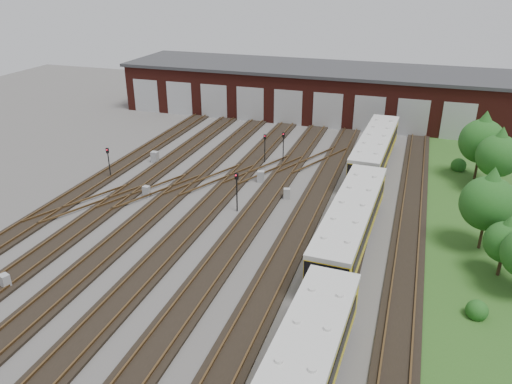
% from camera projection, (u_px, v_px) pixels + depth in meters
% --- Properties ---
extents(ground, '(120.00, 120.00, 0.00)m').
position_uv_depth(ground, '(185.00, 267.00, 33.28)').
color(ground, '#4E4B48').
rests_on(ground, ground).
extents(track_network, '(30.40, 70.00, 0.33)m').
position_uv_depth(track_network, '(187.00, 261.00, 33.79)').
color(track_network, black).
rests_on(track_network, ground).
extents(maintenance_shed, '(51.00, 12.50, 6.35)m').
position_uv_depth(maintenance_shed, '(314.00, 90.00, 66.55)').
color(maintenance_shed, '#4C1813').
rests_on(maintenance_shed, ground).
extents(grass_verge, '(8.00, 55.00, 0.05)m').
position_uv_depth(grass_verge, '(480.00, 240.00, 36.50)').
color(grass_verge, '#274C19').
rests_on(grass_verge, ground).
extents(metro_train, '(3.36, 47.29, 3.14)m').
position_uv_depth(metro_train, '(351.00, 224.00, 34.75)').
color(metro_train, black).
rests_on(metro_train, ground).
extents(signal_mast_0, '(0.26, 0.24, 3.04)m').
position_uv_depth(signal_mast_0, '(108.00, 159.00, 46.35)').
color(signal_mast_0, black).
rests_on(signal_mast_0, ground).
extents(signal_mast_1, '(0.25, 0.24, 2.98)m').
position_uv_depth(signal_mast_1, '(265.00, 145.00, 50.27)').
color(signal_mast_1, black).
rests_on(signal_mast_1, ground).
extents(signal_mast_2, '(0.25, 0.23, 3.23)m').
position_uv_depth(signal_mast_2, '(283.00, 144.00, 50.07)').
color(signal_mast_2, black).
rests_on(signal_mast_2, ground).
extents(signal_mast_3, '(0.30, 0.28, 3.37)m').
position_uv_depth(signal_mast_3, '(237.00, 187.00, 39.97)').
color(signal_mast_3, black).
rests_on(signal_mast_3, ground).
extents(relay_cabinet_0, '(0.71, 0.65, 0.96)m').
position_uv_depth(relay_cabinet_0, '(5.00, 281.00, 30.91)').
color(relay_cabinet_0, '#96989B').
rests_on(relay_cabinet_0, ground).
extents(relay_cabinet_1, '(0.69, 0.58, 1.14)m').
position_uv_depth(relay_cabinet_1, '(155.00, 157.00, 50.86)').
color(relay_cabinet_1, '#96989B').
rests_on(relay_cabinet_1, ground).
extents(relay_cabinet_2, '(0.62, 0.54, 0.96)m').
position_uv_depth(relay_cabinet_2, '(147.00, 191.00, 43.31)').
color(relay_cabinet_2, '#96989B').
rests_on(relay_cabinet_2, ground).
extents(relay_cabinet_3, '(0.74, 0.67, 1.05)m').
position_uv_depth(relay_cabinet_3, '(261.00, 176.00, 46.24)').
color(relay_cabinet_3, '#96989B').
rests_on(relay_cabinet_3, ground).
extents(relay_cabinet_4, '(0.65, 0.59, 0.93)m').
position_uv_depth(relay_cabinet_4, '(287.00, 194.00, 42.91)').
color(relay_cabinet_4, '#96989B').
rests_on(relay_cabinet_4, ground).
extents(tree_0, '(4.02, 4.02, 6.66)m').
position_uv_depth(tree_0, '(483.00, 136.00, 45.17)').
color(tree_0, black).
rests_on(tree_0, ground).
extents(tree_1, '(3.67, 3.67, 6.08)m').
position_uv_depth(tree_1, '(499.00, 151.00, 42.61)').
color(tree_1, black).
rests_on(tree_1, ground).
extents(tree_2, '(3.77, 3.77, 6.24)m').
position_uv_depth(tree_2, '(489.00, 197.00, 33.80)').
color(tree_2, black).
rests_on(tree_2, ground).
extents(tree_3, '(2.64, 2.64, 4.37)m').
position_uv_depth(tree_3, '(506.00, 238.00, 31.20)').
color(tree_3, black).
rests_on(tree_3, ground).
extents(bush_0, '(1.25, 1.25, 1.25)m').
position_uv_depth(bush_0, '(477.00, 308.00, 28.28)').
color(bush_0, '#164513').
rests_on(bush_0, ground).
extents(bush_1, '(1.46, 1.46, 1.46)m').
position_uv_depth(bush_1, '(459.00, 164.00, 48.72)').
color(bush_1, '#164513').
rests_on(bush_1, ground).
extents(bush_2, '(1.32, 1.32, 1.32)m').
position_uv_depth(bush_2, '(497.00, 183.00, 44.55)').
color(bush_2, '#164513').
rests_on(bush_2, ground).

